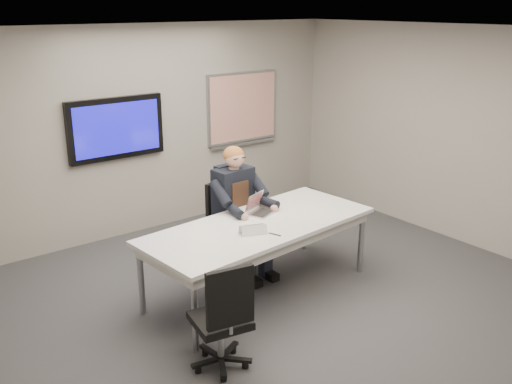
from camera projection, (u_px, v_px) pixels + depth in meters
floor at (293, 311)px, 5.91m from camera, size 6.00×6.00×0.02m
ceiling at (300, 32)px, 5.03m from camera, size 6.00×6.00×0.02m
wall_back at (150, 130)px, 7.73m from camera, size 6.00×0.02×2.80m
wall_right at (474, 139)px, 7.21m from camera, size 0.02×6.00×2.80m
conference_table at (259, 231)px, 6.12m from camera, size 2.68×1.30×0.80m
tv_display at (116, 128)px, 7.36m from camera, size 1.30×0.09×0.80m
whiteboard at (243, 109)px, 8.56m from camera, size 1.25×0.08×1.10m
office_chair_far at (230, 239)px, 6.90m from camera, size 0.60×0.60×1.03m
office_chair_near at (223, 336)px, 4.89m from camera, size 0.58×0.58×1.04m
seated_person at (243, 224)px, 6.62m from camera, size 0.48×0.82×1.49m
laptop at (259, 208)px, 6.39m from camera, size 0.36×0.38×0.21m
name_tent at (253, 229)px, 5.79m from camera, size 0.27×0.17×0.11m
pen at (275, 234)px, 5.79m from camera, size 0.06×0.14×0.01m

